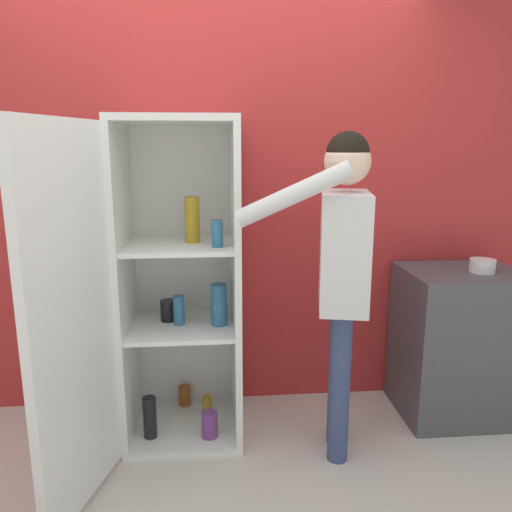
% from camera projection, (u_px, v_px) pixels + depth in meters
% --- Properties ---
extents(ground_plane, '(12.00, 12.00, 0.00)m').
position_uv_depth(ground_plane, '(215.00, 497.00, 2.35)').
color(ground_plane, beige).
extents(wall_back, '(7.00, 0.06, 2.55)m').
position_uv_depth(wall_back, '(210.00, 203.00, 3.02)').
color(wall_back, '#B72D2D').
rests_on(wall_back, ground_plane).
extents(refrigerator, '(0.85, 1.23, 1.76)m').
position_uv_depth(refrigerator, '(162.00, 289.00, 2.65)').
color(refrigerator, white).
rests_on(refrigerator, ground_plane).
extents(person, '(0.71, 0.54, 1.69)m').
position_uv_depth(person, '(342.00, 256.00, 2.48)').
color(person, '#384770').
rests_on(person, ground_plane).
extents(counter, '(0.67, 0.55, 0.90)m').
position_uv_depth(counter, '(457.00, 343.00, 3.01)').
color(counter, '#4C4C51').
rests_on(counter, ground_plane).
extents(bowl, '(0.14, 0.14, 0.08)m').
position_uv_depth(bowl, '(482.00, 266.00, 2.87)').
color(bowl, white).
rests_on(bowl, counter).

